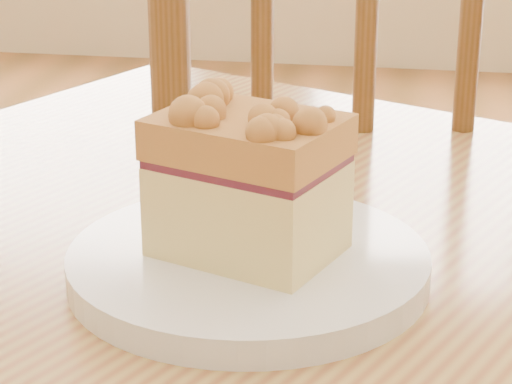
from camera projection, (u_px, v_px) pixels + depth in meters
cafe_chair_main at (340, 279)px, 1.21m from camera, size 0.53×0.53×1.01m
plate at (248, 265)px, 0.66m from camera, size 0.24×0.24×0.02m
cake_slice at (247, 174)px, 0.64m from camera, size 0.14×0.12×0.11m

